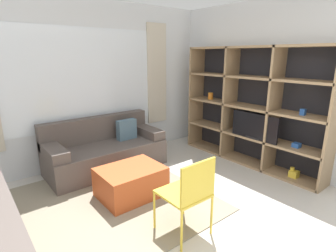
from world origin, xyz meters
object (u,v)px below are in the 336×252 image
Objects in this scene: couch_main at (105,151)px; folding_chair at (189,191)px; shelving_unit at (252,108)px; ottoman at (131,182)px.

folding_chair is at bearing -92.60° from couch_main.
folding_chair is at bearing -160.10° from shelving_unit.
couch_main is at bearing -92.60° from folding_chair.
couch_main is at bearing 82.26° from ottoman.
ottoman is at bearing -87.49° from folding_chair.
folding_chair is (0.05, -1.06, 0.32)m from ottoman.
folding_chair reaches higher than ottoman.
shelving_unit is 2.36m from folding_chair.
folding_chair is (-2.18, -0.79, -0.45)m from shelving_unit.
ottoman is (-2.23, 0.27, -0.77)m from shelving_unit.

